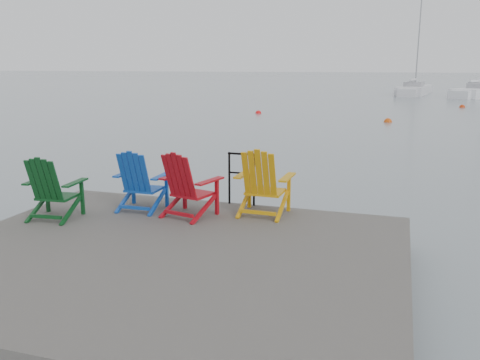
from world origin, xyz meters
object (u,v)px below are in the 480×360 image
(handrail, at_px, (242,174))
(buoy_b, at_px, (258,113))
(sailboat_near, at_px, (414,91))
(buoy_a, at_px, (388,122))
(chair_red, at_px, (187,184))
(chair_blue, at_px, (140,180))
(chair_green, at_px, (52,188))
(buoy_d, at_px, (462,107))
(chair_yellow, at_px, (263,182))

(handrail, xyz_separation_m, buoy_b, (-5.66, 21.38, -1.04))
(sailboat_near, height_order, buoy_a, sailboat_near)
(chair_red, distance_m, buoy_b, 22.89)
(chair_blue, bearing_deg, sailboat_near, 83.25)
(chair_green, relative_size, buoy_b, 2.78)
(buoy_b, bearing_deg, buoy_d, 34.81)
(buoy_b, bearing_deg, chair_green, -82.26)
(sailboat_near, bearing_deg, buoy_b, -102.37)
(chair_blue, xyz_separation_m, sailboat_near, (5.02, 46.42, -0.65))
(handrail, xyz_separation_m, buoy_a, (1.88, 18.76, -1.04))
(handrail, xyz_separation_m, chair_yellow, (0.51, -0.49, 0.00))
(handrail, relative_size, buoy_b, 2.53)
(chair_blue, xyz_separation_m, buoy_b, (-4.19, 22.20, -1.00))
(buoy_b, bearing_deg, handrail, -75.16)
(chair_green, xyz_separation_m, chair_red, (1.93, 0.75, 0.02))
(chair_blue, xyz_separation_m, buoy_d, (7.91, 30.61, -1.00))
(sailboat_near, bearing_deg, chair_blue, -87.73)
(chair_green, height_order, sailboat_near, sailboat_near)
(chair_green, relative_size, chair_yellow, 0.92)
(chair_blue, relative_size, chair_red, 0.97)
(chair_green, bearing_deg, chair_yellow, 16.06)
(chair_green, distance_m, buoy_a, 20.93)
(handrail, distance_m, chair_yellow, 0.71)
(chair_blue, relative_size, buoy_a, 2.42)
(sailboat_near, distance_m, buoy_a, 26.89)
(chair_red, distance_m, buoy_a, 19.87)
(buoy_a, bearing_deg, buoy_b, 160.90)
(chair_red, bearing_deg, buoy_a, 97.14)
(buoy_a, distance_m, buoy_b, 7.99)
(handrail, xyz_separation_m, chair_red, (-0.60, -0.93, -0.02))
(chair_yellow, bearing_deg, buoy_b, 107.05)
(chair_blue, relative_size, sailboat_near, 0.08)
(chair_green, height_order, chair_yellow, chair_yellow)
(sailboat_near, xyz_separation_m, buoy_b, (-9.21, -24.22, -0.35))
(chair_red, xyz_separation_m, sailboat_near, (4.14, 46.53, -0.67))
(handrail, bearing_deg, chair_yellow, -44.10)
(chair_yellow, height_order, buoy_d, chair_yellow)
(handrail, bearing_deg, chair_green, -146.52)
(buoy_a, height_order, buoy_b, buoy_a)
(handrail, distance_m, chair_blue, 1.69)
(buoy_a, bearing_deg, chair_blue, -99.74)
(chair_red, xyz_separation_m, buoy_d, (7.03, 30.71, -1.02))
(handrail, relative_size, chair_green, 0.91)
(chair_blue, relative_size, buoy_b, 2.81)
(chair_blue, xyz_separation_m, chair_red, (0.88, -0.10, 0.02))
(handrail, relative_size, buoy_d, 2.33)
(chair_yellow, distance_m, sailboat_near, 46.19)
(buoy_a, xyz_separation_m, buoy_b, (-7.55, 2.61, 0.00))
(chair_red, xyz_separation_m, buoy_a, (2.48, 19.69, -1.02))
(chair_green, distance_m, chair_red, 2.07)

